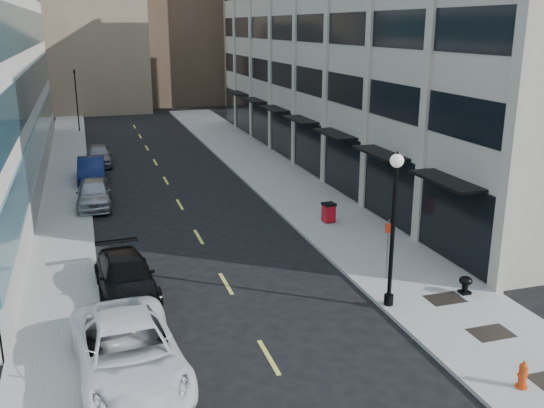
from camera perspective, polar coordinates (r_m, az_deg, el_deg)
ground at (r=18.34m, az=1.60°, el=-17.25°), size 160.00×160.00×0.00m
sidewalk_right at (r=37.98m, az=2.56°, el=1.02°), size 5.00×80.00×0.15m
sidewalk_left at (r=35.89m, az=-18.98°, el=-0.80°), size 3.00×80.00×0.15m
building_right at (r=46.87m, az=10.96°, el=14.73°), size 15.30×46.50×18.25m
skyline_tan_far at (r=92.85m, az=-23.81°, el=15.64°), size 12.00×14.00×22.00m
skyline_stone at (r=83.64m, az=-1.41°, el=16.34°), size 10.00×14.00×20.00m
grate_mid at (r=22.29m, az=19.92°, el=-11.33°), size 1.40×1.00×0.01m
grate_far at (r=24.31m, az=15.97°, el=-8.56°), size 1.40×1.00×0.01m
road_centerline at (r=33.39m, az=-7.87°, el=-1.43°), size 0.15×68.20×0.01m
traffic_signal at (r=62.57m, az=-18.11°, el=11.59°), size 0.66×0.66×6.98m
car_white_van at (r=18.87m, az=-13.35°, el=-13.47°), size 3.46×6.69×1.80m
car_black_pickup at (r=24.50m, az=-13.59°, el=-6.66°), size 2.48×5.31×1.50m
car_silver_sedan at (r=36.63m, az=-16.41°, el=0.99°), size 2.15×4.93×1.65m
car_blue_sedan at (r=42.66m, az=-16.63°, el=3.09°), size 1.91×5.02×1.64m
car_grey_sedan at (r=47.69m, az=-15.98°, el=4.46°), size 1.94×4.63×1.56m
fire_hydrant at (r=19.41m, az=22.53°, el=-14.64°), size 0.34×0.34×0.84m
trash_bin at (r=32.14m, az=5.35°, el=-0.74°), size 0.69×0.75×1.04m
lamppost at (r=22.10m, az=11.37°, el=-1.18°), size 0.49×0.49×5.88m
sign_post at (r=25.10m, az=10.87°, el=-3.41°), size 0.29×0.13×2.54m
urn_planter at (r=24.82m, az=17.75°, el=-7.11°), size 0.51×0.51×0.71m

